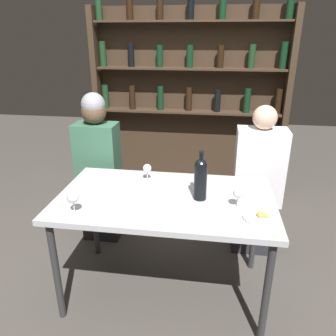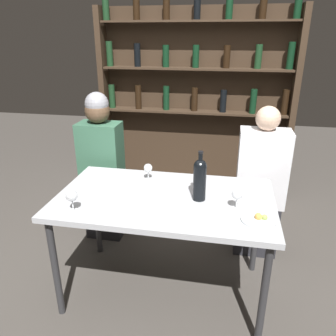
# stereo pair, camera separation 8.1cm
# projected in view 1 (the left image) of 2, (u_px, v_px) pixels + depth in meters

# --- Properties ---
(ground_plane) EXTENTS (10.00, 10.00, 0.00)m
(ground_plane) POSITION_uv_depth(u_px,v_px,m) (166.00, 289.00, 2.38)
(ground_plane) COLOR #47423D
(dining_table) EXTENTS (1.38, 0.80, 0.75)m
(dining_table) POSITION_uv_depth(u_px,v_px,m) (165.00, 205.00, 2.12)
(dining_table) COLOR #B7BABF
(dining_table) RESTS_ON ground_plane
(wine_rack_wall) EXTENTS (2.06, 0.21, 2.11)m
(wine_rack_wall) POSITION_uv_depth(u_px,v_px,m) (189.00, 96.00, 3.51)
(wine_rack_wall) COLOR #38281C
(wine_rack_wall) RESTS_ON ground_plane
(wine_bottle) EXTENTS (0.08, 0.08, 0.32)m
(wine_bottle) POSITION_uv_depth(u_px,v_px,m) (201.00, 177.00, 2.02)
(wine_bottle) COLOR black
(wine_bottle) RESTS_ON dining_table
(wine_glass_0) EXTENTS (0.06, 0.06, 0.13)m
(wine_glass_0) POSITION_uv_depth(u_px,v_px,m) (238.00, 194.00, 1.94)
(wine_glass_0) COLOR silver
(wine_glass_0) RESTS_ON dining_table
(wine_glass_1) EXTENTS (0.07, 0.07, 0.14)m
(wine_glass_1) POSITION_uv_depth(u_px,v_px,m) (73.00, 198.00, 1.87)
(wine_glass_1) COLOR silver
(wine_glass_1) RESTS_ON dining_table
(wine_glass_2) EXTENTS (0.06, 0.06, 0.12)m
(wine_glass_2) POSITION_uv_depth(u_px,v_px,m) (147.00, 169.00, 2.31)
(wine_glass_2) COLOR silver
(wine_glass_2) RESTS_ON dining_table
(food_plate_0) EXTENTS (0.20, 0.20, 0.05)m
(food_plate_0) POSITION_uv_depth(u_px,v_px,m) (261.00, 217.00, 1.85)
(food_plate_0) COLOR silver
(food_plate_0) RESTS_ON dining_table
(seated_person_left) EXTENTS (0.35, 0.22, 1.30)m
(seated_person_left) POSITION_uv_depth(u_px,v_px,m) (99.00, 171.00, 2.79)
(seated_person_left) COLOR #26262B
(seated_person_left) RESTS_ON ground_plane
(seated_person_right) EXTENTS (0.38, 0.22, 1.24)m
(seated_person_right) POSITION_uv_depth(u_px,v_px,m) (257.00, 187.00, 2.63)
(seated_person_right) COLOR #26262B
(seated_person_right) RESTS_ON ground_plane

